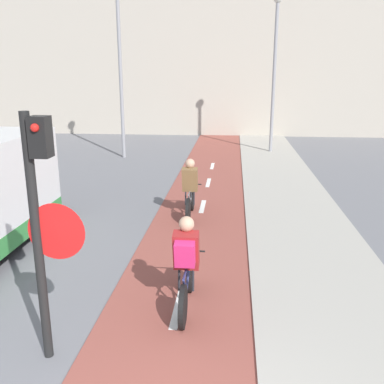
{
  "coord_description": "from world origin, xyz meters",
  "views": [
    {
      "loc": [
        0.74,
        -2.54,
        3.36
      ],
      "look_at": [
        0.0,
        5.15,
        1.2
      ],
      "focal_mm": 40.0,
      "sensor_mm": 36.0,
      "label": 1
    }
  ],
  "objects": [
    {
      "name": "building_row_background",
      "position": [
        0.0,
        23.66,
        5.83
      ],
      "size": [
        60.0,
        5.2,
        11.64
      ],
      "color": "#B2A899",
      "rests_on": "ground_plane"
    },
    {
      "name": "traffic_light_pole",
      "position": [
        -1.36,
        1.8,
        1.85
      ],
      "size": [
        0.67,
        0.26,
        2.98
      ],
      "color": "black",
      "rests_on": "ground_plane"
    },
    {
      "name": "street_lamp_far",
      "position": [
        -3.71,
        14.47,
        4.13
      ],
      "size": [
        0.36,
        0.36,
        6.76
      ],
      "color": "gray",
      "rests_on": "ground_plane"
    },
    {
      "name": "street_lamp_sidewalk",
      "position": [
        2.38,
        16.22,
        3.95
      ],
      "size": [
        0.36,
        0.36,
        6.41
      ],
      "color": "gray",
      "rests_on": "ground_plane"
    },
    {
      "name": "cyclist_near",
      "position": [
        0.13,
        3.03,
        0.7
      ],
      "size": [
        0.46,
        1.62,
        1.43
      ],
      "color": "black",
      "rests_on": "ground_plane"
    },
    {
      "name": "cyclist_far",
      "position": [
        -0.24,
        7.19,
        0.66
      ],
      "size": [
        0.46,
        1.61,
        1.43
      ],
      "color": "black",
      "rests_on": "ground_plane"
    }
  ]
}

